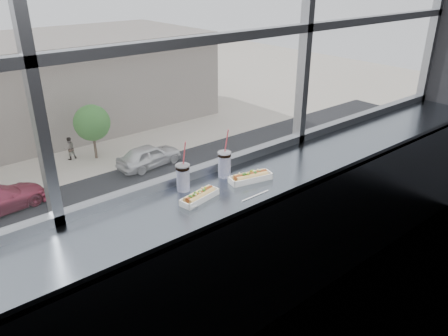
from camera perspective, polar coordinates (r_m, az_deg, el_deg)
wall_back_lower at (r=3.30m, az=-2.81°, el=-9.45°), size 6.00×0.00×6.00m
counter at (r=2.85m, az=0.31°, el=-3.19°), size 6.00×0.55×0.06m
counter_fascia at (r=2.97m, az=3.53°, el=-13.87°), size 6.00×0.04×1.04m
hotdog_tray_left at (r=2.69m, az=-3.21°, el=-3.67°), size 0.29×0.14×0.07m
hotdog_tray_right at (r=2.93m, az=3.50°, el=-1.15°), size 0.31×0.16×0.07m
soda_cup_left at (r=2.78m, az=-5.37°, el=-1.08°), size 0.09×0.09×0.34m
soda_cup_right at (r=2.95m, az=0.06°, el=0.66°), size 0.09×0.09×0.34m
loose_straw at (r=2.74m, az=4.11°, el=-3.62°), size 0.22×0.01×0.01m
wrapper at (r=2.62m, az=-4.21°, el=-4.91°), size 0.09×0.06×0.02m
car_far_c at (r=32.35m, az=-9.77°, el=2.06°), size 3.40×6.92×2.23m
car_near_e at (r=27.87m, az=3.42°, el=-1.50°), size 3.46×6.78×2.17m
pedestrian_c at (r=33.36m, az=-21.91°, el=1.19°), size 0.97×0.73×2.18m
pedestrian_d at (r=35.18m, az=-19.58°, el=2.70°), size 0.95×0.71×2.13m
tree_right at (r=34.20m, az=-16.87°, el=5.66°), size 2.73×2.73×4.27m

